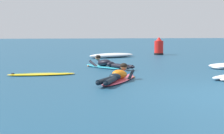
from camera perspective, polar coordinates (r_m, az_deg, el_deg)
The scene contains 6 objects.
ground_plane at distance 17.30m, azimuth 2.75°, elevation 1.22°, with size 120.00×120.00×0.00m, color navy.
surfer_near at distance 9.65m, azimuth 1.01°, elevation -1.70°, with size 1.71×2.49×0.54m.
surfer_far at distance 13.33m, azimuth -0.86°, elevation 0.41°, with size 1.74×2.50×0.54m.
drifting_surfboard at distance 11.37m, azimuth -11.93°, elevation -1.18°, with size 2.20×0.59×0.16m.
whitewater_front at distance 18.89m, azimuth -0.02°, elevation 1.97°, with size 2.94×1.85×0.25m.
channel_marker_buoy at distance 21.35m, azimuth 7.93°, elevation 3.28°, with size 0.59×0.59×1.12m.
Camera 1 is at (-3.96, -6.79, 1.41)m, focal length 53.98 mm.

